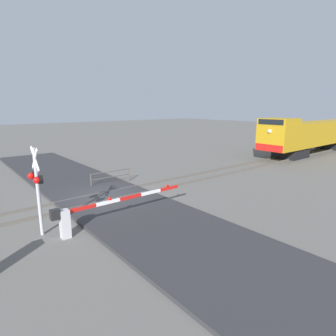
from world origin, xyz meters
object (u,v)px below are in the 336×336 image
Objects in this scene: crossing_gate at (86,213)px; guard_railing at (111,176)px; crossing_signal at (37,183)px; locomotive at (314,134)px.

crossing_gate is 2.23× the size of guard_railing.
crossing_signal is at bearing -49.03° from guard_railing.
locomotive is 30.37m from crossing_signal.
guard_railing is at bearing -95.69° from locomotive.
crossing_gate is at bearing 60.76° from crossing_signal.
crossing_gate is at bearing -82.87° from locomotive.
crossing_signal is 1.26× the size of guard_railing.
crossing_signal is at bearing -119.24° from crossing_gate.
crossing_gate is 7.39m from guard_railing.
locomotive reaches higher than guard_railing.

